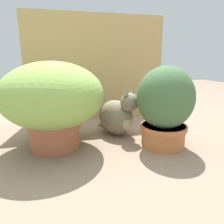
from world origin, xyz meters
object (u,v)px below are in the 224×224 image
at_px(cat, 118,116).
at_px(mushroom_ornament_pink, 68,134).
at_px(leafy_planter, 165,106).
at_px(grass_planter, 53,99).

bearing_deg(cat, mushroom_ornament_pink, -150.46).
distance_m(leafy_planter, cat, 0.32).
distance_m(cat, mushroom_ornament_pink, 0.37).
bearing_deg(grass_planter, mushroom_ornament_pink, -49.62).
distance_m(leafy_planter, mushroom_ornament_pink, 0.53).
bearing_deg(cat, leafy_planter, -50.58).
bearing_deg(leafy_planter, mushroom_ornament_pink, 174.13).
bearing_deg(mushroom_ornament_pink, cat, 29.54).
relative_size(leafy_planter, cat, 1.15).
height_order(cat, mushroom_ornament_pink, cat).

